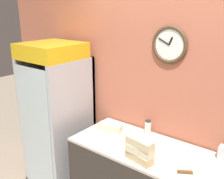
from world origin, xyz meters
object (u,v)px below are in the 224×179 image
(sandwich_stack_middle, at_px, (140,150))
(sandwich_stack_top, at_px, (140,143))
(condiment_jar, at_px, (148,127))
(sandwich_stack_bottom, at_px, (139,157))
(beverage_cooler, at_px, (60,108))
(chefs_knife, at_px, (193,173))
(sandwich_flat_left, at_px, (110,127))

(sandwich_stack_middle, height_order, sandwich_stack_top, sandwich_stack_top)
(condiment_jar, bearing_deg, sandwich_stack_bottom, -67.09)
(sandwich_stack_bottom, distance_m, sandwich_stack_top, 0.15)
(beverage_cooler, relative_size, sandwich_stack_top, 6.69)
(condiment_jar, bearing_deg, chefs_knife, -31.03)
(beverage_cooler, distance_m, chefs_knife, 1.82)
(sandwich_stack_middle, xyz_separation_m, sandwich_flat_left, (-0.59, 0.32, -0.07))
(beverage_cooler, relative_size, sandwich_flat_left, 6.52)
(chefs_knife, height_order, condiment_jar, condiment_jar)
(sandwich_stack_bottom, bearing_deg, condiment_jar, 112.91)
(beverage_cooler, distance_m, sandwich_stack_top, 1.39)
(beverage_cooler, height_order, chefs_knife, beverage_cooler)
(sandwich_stack_top, bearing_deg, sandwich_flat_left, 151.60)
(sandwich_stack_bottom, relative_size, chefs_knife, 0.86)
(beverage_cooler, distance_m, sandwich_flat_left, 0.78)
(sandwich_flat_left, relative_size, chefs_knife, 0.87)
(condiment_jar, bearing_deg, sandwich_flat_left, -151.26)
(sandwich_stack_bottom, relative_size, sandwich_flat_left, 0.98)
(sandwich_stack_top, relative_size, sandwich_flat_left, 0.98)
(sandwich_stack_middle, xyz_separation_m, chefs_knife, (0.45, 0.11, -0.10))
(sandwich_stack_bottom, xyz_separation_m, chefs_knife, (0.45, 0.11, -0.03))
(sandwich_stack_bottom, xyz_separation_m, sandwich_stack_middle, (0.00, 0.00, 0.07))
(beverage_cooler, relative_size, sandwich_stack_middle, 6.78)
(beverage_cooler, bearing_deg, condiment_jar, 12.40)
(sandwich_stack_top, height_order, condiment_jar, sandwich_stack_top)
(sandwich_stack_middle, bearing_deg, sandwich_stack_bottom, 0.00)
(sandwich_flat_left, height_order, chefs_knife, sandwich_flat_left)
(sandwich_stack_bottom, height_order, sandwich_stack_top, sandwich_stack_top)
(sandwich_stack_top, xyz_separation_m, sandwich_flat_left, (-0.59, 0.32, -0.15))
(sandwich_stack_middle, relative_size, condiment_jar, 1.78)
(sandwich_stack_middle, bearing_deg, sandwich_stack_top, 0.00)
(sandwich_stack_bottom, relative_size, condiment_jar, 1.81)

